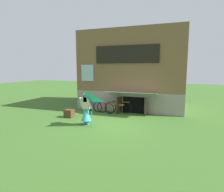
# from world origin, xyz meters

# --- Properties ---
(ground_plane) EXTENTS (60.00, 60.00, 0.00)m
(ground_plane) POSITION_xyz_m (0.00, 0.00, 0.00)
(ground_plane) COLOR #386023
(log_house) EXTENTS (7.21, 6.08, 5.43)m
(log_house) POSITION_xyz_m (-0.00, 5.48, 2.72)
(log_house) COLOR gray
(log_house) RESTS_ON ground_plane
(person) EXTENTS (0.61, 0.53, 1.64)m
(person) POSITION_xyz_m (-1.12, -0.38, 0.69)
(person) COLOR teal
(person) RESTS_ON ground_plane
(kite) EXTENTS (1.12, 1.12, 1.68)m
(kite) POSITION_xyz_m (-0.83, -0.96, 1.35)
(kite) COLOR #2DB2CC
(kite) RESTS_ON ground_plane
(bicycle_yellow) EXTENTS (1.74, 0.34, 0.80)m
(bicycle_yellow) POSITION_xyz_m (-0.40, 2.59, 0.39)
(bicycle_yellow) COLOR black
(bicycle_yellow) RESTS_ON ground_plane
(bicycle_red) EXTENTS (1.60, 0.43, 0.75)m
(bicycle_red) POSITION_xyz_m (-1.30, 2.31, 0.36)
(bicycle_red) COLOR black
(bicycle_red) RESTS_ON ground_plane
(bicycle_blue) EXTENTS (1.64, 0.16, 0.75)m
(bicycle_blue) POSITION_xyz_m (-1.94, 2.48, 0.36)
(bicycle_blue) COLOR black
(bicycle_blue) RESTS_ON ground_plane
(wooden_crate) EXTENTS (0.49, 0.42, 0.46)m
(wooden_crate) POSITION_xyz_m (-2.77, 0.60, 0.23)
(wooden_crate) COLOR #4C331E
(wooden_crate) RESTS_ON ground_plane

